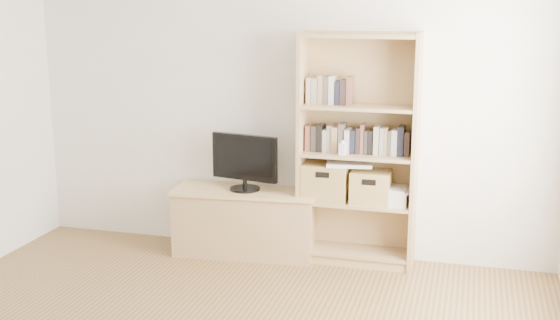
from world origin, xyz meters
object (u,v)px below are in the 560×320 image
at_px(basket_right, 371,187).
at_px(tv_stand, 245,223).
at_px(television, 245,163).
at_px(bookshelf, 358,151).
at_px(basket_left, 326,181).
at_px(laptop, 349,163).
at_px(baby_monitor, 342,149).

bearing_deg(basket_right, tv_stand, -178.27).
bearing_deg(tv_stand, television, 0.00).
xyz_separation_m(bookshelf, basket_right, (0.12, -0.01, -0.29)).
bearing_deg(television, basket_right, 13.62).
bearing_deg(bookshelf, basket_left, -178.81).
bearing_deg(laptop, basket_left, 165.72).
bearing_deg(basket_right, bookshelf, 176.40).
relative_size(television, basket_right, 1.89).
bearing_deg(television, bookshelf, 14.27).
distance_m(bookshelf, television, 0.95).
bearing_deg(basket_left, laptop, -3.27).
height_order(bookshelf, basket_right, bookshelf).
xyz_separation_m(tv_stand, baby_monitor, (0.83, -0.05, 0.70)).
distance_m(baby_monitor, laptop, 0.16).
relative_size(television, baby_monitor, 6.14).
height_order(basket_left, laptop, laptop).
bearing_deg(basket_right, laptop, -177.28).
bearing_deg(baby_monitor, basket_left, 153.81).
xyz_separation_m(bookshelf, baby_monitor, (-0.11, -0.10, 0.03)).
relative_size(basket_right, laptop, 0.87).
distance_m(tv_stand, basket_left, 0.80).
distance_m(bookshelf, laptop, 0.12).
bearing_deg(baby_monitor, television, -175.42).
bearing_deg(basket_left, bookshelf, 1.48).
relative_size(television, laptop, 1.65).
bearing_deg(laptop, bookshelf, 4.00).
relative_size(bookshelf, basket_left, 5.18).
height_order(tv_stand, television, television).
relative_size(tv_stand, basket_left, 3.23).
height_order(tv_stand, bookshelf, bookshelf).
bearing_deg(basket_left, tv_stand, -175.54).
xyz_separation_m(baby_monitor, laptop, (0.04, 0.09, -0.13)).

